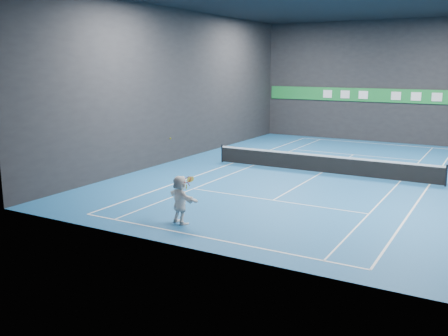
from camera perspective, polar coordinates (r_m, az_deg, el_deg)
The scene contains 18 objects.
ground at distance 27.53m, azimuth 11.06°, elevation -0.55°, with size 26.00×26.00×0.00m, color #19558E.
wall_back at distance 39.50m, azimuth 17.47°, elevation 9.38°, with size 18.00×0.10×9.00m, color black.
wall_front at distance 15.18m, azimuth -4.32°, elevation 6.97°, with size 18.00×0.10×9.00m, color black.
wall_left at distance 30.97m, azimuth -4.78°, elevation 9.37°, with size 0.10×26.00×9.00m, color black.
baseline_near at distance 17.06m, azimuth -1.99°, elevation -7.96°, with size 10.98×0.08×0.01m, color white.
baseline_far at distance 38.82m, azimuth 16.71°, elevation 2.71°, with size 10.98×0.08×0.01m, color white.
sideline_doubles_left at distance 29.67m, azimuth 0.98°, elevation 0.55°, with size 0.08×23.78×0.01m, color white.
sideline_doubles_right at distance 26.37m, azimuth 22.43°, elevation -1.77°, with size 0.08×23.78×0.01m, color white.
sideline_singles_left at distance 29.05m, azimuth 3.37°, elevation 0.29°, with size 0.06×23.78×0.01m, color white.
sideline_singles_right at distance 26.56m, azimuth 19.48°, elevation -1.46°, with size 0.06×23.78×0.01m, color white.
service_line_near at distance 21.71m, azimuth 5.62°, elevation -3.68°, with size 8.23×0.06×0.01m, color white.
service_line_far at distance 33.55m, azimuth 14.57°, elevation 1.48°, with size 8.23×0.06×0.01m, color white.
center_service_line at distance 27.53m, azimuth 11.06°, elevation -0.55°, with size 0.06×12.80×0.01m, color white.
player at distance 18.37m, azimuth -5.03°, elevation -3.61°, with size 1.68×0.53×1.81m, color white.
tennis_ball at distance 18.20m, azimuth -6.15°, elevation 3.38°, with size 0.06×0.06×0.06m, color #D1E426.
tennis_net at distance 27.42m, azimuth 11.10°, elevation 0.55°, with size 12.50×0.10×1.07m.
sponsor_banner at distance 39.48m, azimuth 17.36°, elevation 7.93°, with size 17.64×0.11×1.00m.
tennis_racket at distance 18.05m, azimuth -4.16°, elevation -1.46°, with size 0.51×0.31×0.54m.
Camera 1 is at (8.43, -25.56, 5.75)m, focal length 40.00 mm.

